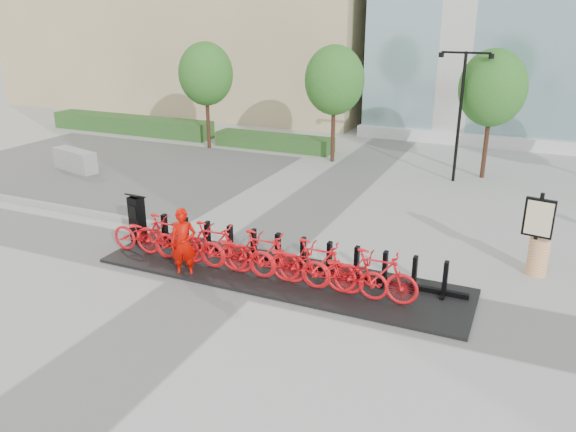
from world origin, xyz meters
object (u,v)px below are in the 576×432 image
at_px(kiosk, 137,218).
at_px(jersey_barrier, 75,160).
at_px(construction_barrel, 538,256).
at_px(worker_red, 183,243).
at_px(map_sign, 538,222).
at_px(bike_0, 145,235).

distance_m(kiosk, jersey_barrier, 9.31).
relative_size(construction_barrel, jersey_barrier, 0.42).
bearing_deg(construction_barrel, kiosk, -166.60).
bearing_deg(worker_red, map_sign, 3.35).
relative_size(kiosk, jersey_barrier, 0.63).
bearing_deg(kiosk, jersey_barrier, 152.43).
bearing_deg(map_sign, bike_0, -152.31).
height_order(kiosk, jersey_barrier, kiosk).
height_order(kiosk, map_sign, map_sign).
relative_size(worker_red, jersey_barrier, 0.78).
distance_m(bike_0, worker_red, 1.84).
relative_size(bike_0, jersey_barrier, 0.89).
bearing_deg(construction_barrel, bike_0, -162.16).
height_order(kiosk, construction_barrel, kiosk).
distance_m(kiosk, map_sign, 10.80).
height_order(bike_0, kiosk, kiosk).
xyz_separation_m(construction_barrel, jersey_barrier, (-18.19, 2.88, -0.04)).
bearing_deg(worker_red, construction_barrel, 3.51).
bearing_deg(jersey_barrier, bike_0, -21.61).
xyz_separation_m(jersey_barrier, map_sign, (18.07, -2.96, 1.00)).
height_order(worker_red, jersey_barrier, worker_red).
xyz_separation_m(kiosk, map_sign, (10.50, 2.44, 0.67)).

